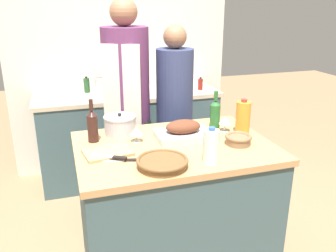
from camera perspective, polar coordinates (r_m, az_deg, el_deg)
The scene contains 22 objects.
kitchen_island at distance 2.43m, azimuth 0.92°, elevation -13.22°, with size 1.21×0.85×0.94m.
back_counter at distance 3.73m, azimuth -6.20°, elevation -1.47°, with size 1.83×0.60×0.91m.
back_wall at distance 3.86m, azimuth -7.70°, elevation 11.74°, with size 2.33×0.10×2.55m.
roasting_pan at distance 2.30m, azimuth 2.44°, elevation -0.89°, with size 0.36×0.25×0.12m.
wicker_basket at distance 1.91m, azimuth -0.92°, elevation -5.88°, with size 0.28×0.28×0.05m.
cutting_board at distance 2.11m, azimuth -9.61°, elevation -4.23°, with size 0.30×0.23×0.02m.
stock_pot at distance 2.40m, azimuth -7.70°, elevation 0.19°, with size 0.22×0.22×0.15m.
mixing_bowl at distance 2.25m, azimuth 11.21°, elevation -2.08°, with size 0.17×0.17×0.06m.
juice_jug at distance 2.42m, azimuth 11.93°, elevation 1.32°, with size 0.10×0.10×0.24m.
milk_jug at distance 1.96m, azimuth 6.92°, elevation -3.21°, with size 0.09×0.09×0.20m.
wine_bottle_green at distance 2.51m, azimuth 7.57°, elevation 2.05°, with size 0.07×0.07×0.26m.
wine_bottle_dark at distance 2.28m, azimuth -12.02°, elevation 0.13°, with size 0.07×0.07×0.28m.
wine_glass_left at distance 2.45m, azimuth 9.14°, elevation 0.86°, with size 0.08×0.08×0.10m.
wine_glass_right at distance 2.24m, azimuth -5.11°, elevation -0.84°, with size 0.08×0.08×0.10m.
knife_chef at distance 2.02m, azimuth -7.63°, elevation -5.47°, with size 0.28×0.10×0.01m.
knife_paring at distance 2.03m, azimuth -9.26°, elevation -4.85°, with size 0.19×0.14×0.01m.
stand_mixer at distance 3.63m, azimuth -10.38°, elevation 7.20°, with size 0.18×0.14×0.29m.
condiment_bottle_tall at distance 3.70m, azimuth 5.21°, elevation 6.70°, with size 0.05×0.05×0.13m.
condiment_bottle_short at distance 3.66m, azimuth -12.90°, elevation 6.39°, with size 0.06×0.06×0.16m.
condiment_bottle_extra at distance 3.53m, azimuth -4.59°, elevation 6.71°, with size 0.05×0.05×0.20m.
person_cook_aproned at distance 2.89m, azimuth -6.59°, elevation 3.71°, with size 0.39×0.41×1.81m.
person_cook_guest at distance 3.00m, azimuth 1.05°, elevation 2.30°, with size 0.30×0.30×1.61m.
Camera 1 is at (-0.65, -1.94, 1.78)m, focal length 38.00 mm.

